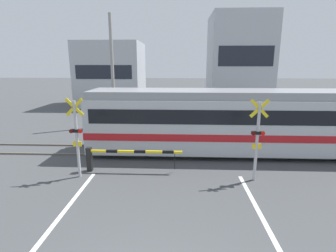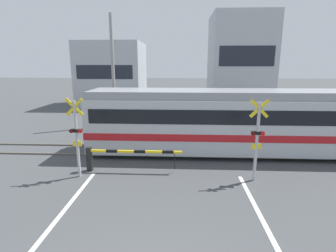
% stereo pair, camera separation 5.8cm
% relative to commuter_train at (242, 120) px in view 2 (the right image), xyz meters
% --- Properties ---
extents(rail_track_near, '(50.00, 0.10, 0.08)m').
position_rel_commuter_train_xyz_m(rail_track_near, '(-3.48, -0.72, -1.61)').
color(rail_track_near, '#5B564C').
rests_on(rail_track_near, ground_plane).
extents(rail_track_far, '(50.00, 0.10, 0.08)m').
position_rel_commuter_train_xyz_m(rail_track_far, '(-3.48, 0.72, -1.61)').
color(rail_track_far, '#5B564C').
rests_on(rail_track_far, ground_plane).
extents(commuter_train, '(14.59, 2.69, 3.08)m').
position_rel_commuter_train_xyz_m(commuter_train, '(0.00, 0.00, 0.00)').
color(commuter_train, '#B7BCC1').
rests_on(commuter_train, ground_plane).
extents(crossing_barrier_near, '(3.87, 0.20, 1.00)m').
position_rel_commuter_train_xyz_m(crossing_barrier_near, '(-5.58, -2.54, -0.96)').
color(crossing_barrier_near, black).
rests_on(crossing_barrier_near, ground_plane).
extents(crossing_barrier_far, '(3.87, 0.20, 1.00)m').
position_rel_commuter_train_xyz_m(crossing_barrier_far, '(-1.39, 3.05, -0.96)').
color(crossing_barrier_far, black).
rests_on(crossing_barrier_far, ground_plane).
extents(crossing_signal_left, '(0.68, 0.15, 3.07)m').
position_rel_commuter_train_xyz_m(crossing_signal_left, '(-6.82, -3.13, 0.04)').
color(crossing_signal_left, '#B2B2B7').
rests_on(crossing_signal_left, ground_plane).
extents(crossing_signal_right, '(0.68, 0.15, 3.07)m').
position_rel_commuter_train_xyz_m(crossing_signal_right, '(-0.14, -3.13, 0.04)').
color(crossing_signal_right, '#B2B2B7').
rests_on(crossing_signal_right, ground_plane).
extents(building_left_of_street, '(6.38, 5.98, 6.44)m').
position_rel_commuter_train_xyz_m(building_left_of_street, '(-10.16, 15.31, 1.57)').
color(building_left_of_street, '#B2B7BC').
rests_on(building_left_of_street, ground_plane).
extents(building_right_of_street, '(5.91, 5.98, 9.05)m').
position_rel_commuter_train_xyz_m(building_right_of_street, '(2.96, 15.31, 2.88)').
color(building_right_of_street, '#B2B7BC').
rests_on(building_right_of_street, ground_plane).
extents(utility_pole_streetside, '(0.22, 0.22, 7.52)m').
position_rel_commuter_train_xyz_m(utility_pole_streetside, '(-7.57, 5.55, 2.11)').
color(utility_pole_streetside, gray).
rests_on(utility_pole_streetside, ground_plane).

